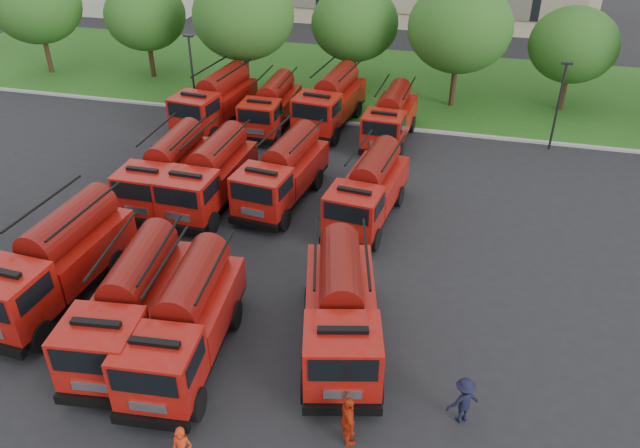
# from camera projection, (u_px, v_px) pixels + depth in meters

# --- Properties ---
(ground) EXTENTS (140.00, 140.00, 0.00)m
(ground) POSITION_uv_depth(u_px,v_px,m) (255.00, 298.00, 24.48)
(ground) COLOR black
(ground) RESTS_ON ground
(lawn) EXTENTS (70.00, 16.00, 0.12)m
(lawn) POSITION_uv_depth(u_px,v_px,m) (372.00, 81.00, 45.82)
(lawn) COLOR #165115
(lawn) RESTS_ON ground
(curb) EXTENTS (70.00, 0.30, 0.14)m
(curb) POSITION_uv_depth(u_px,v_px,m) (349.00, 123.00, 39.16)
(curb) COLOR gray
(curb) RESTS_ON ground
(tree_0) EXTENTS (6.30, 6.30, 7.70)m
(tree_0) POSITION_uv_depth(u_px,v_px,m) (37.00, 5.00, 44.88)
(tree_0) COLOR #382314
(tree_0) RESTS_ON ground
(tree_1) EXTENTS (5.71, 5.71, 6.98)m
(tree_1) POSITION_uv_depth(u_px,v_px,m) (145.00, 15.00, 44.29)
(tree_1) COLOR #382314
(tree_1) RESTS_ON ground
(tree_2) EXTENTS (6.72, 6.72, 8.22)m
(tree_2) POSITION_uv_depth(u_px,v_px,m) (243.00, 16.00, 40.97)
(tree_2) COLOR #382314
(tree_2) RESTS_ON ground
(tree_3) EXTENTS (5.88, 5.88, 7.19)m
(tree_3) POSITION_uv_depth(u_px,v_px,m) (355.00, 23.00, 41.93)
(tree_3) COLOR #382314
(tree_3) RESTS_ON ground
(tree_4) EXTENTS (6.55, 6.55, 8.01)m
(tree_4) POSITION_uv_depth(u_px,v_px,m) (460.00, 28.00, 38.96)
(tree_4) COLOR #382314
(tree_4) RESTS_ON ground
(tree_5) EXTENTS (5.46, 5.46, 6.68)m
(tree_5) POSITION_uv_depth(u_px,v_px,m) (573.00, 45.00, 38.79)
(tree_5) COLOR #382314
(tree_5) RESTS_ON ground
(lamp_post_0) EXTENTS (0.60, 0.25, 5.11)m
(lamp_post_0) POSITION_uv_depth(u_px,v_px,m) (192.00, 70.00, 39.16)
(lamp_post_0) COLOR black
(lamp_post_0) RESTS_ON ground
(lamp_post_1) EXTENTS (0.60, 0.25, 5.11)m
(lamp_post_1) POSITION_uv_depth(u_px,v_px,m) (559.00, 101.00, 34.59)
(lamp_post_1) COLOR black
(lamp_post_1) RESTS_ON ground
(fire_truck_0) EXTENTS (3.10, 7.60, 3.39)m
(fire_truck_0) POSITION_uv_depth(u_px,v_px,m) (55.00, 261.00, 23.70)
(fire_truck_0) COLOR black
(fire_truck_0) RESTS_ON ground
(fire_truck_1) EXTENTS (3.26, 7.32, 3.22)m
(fire_truck_1) POSITION_uv_depth(u_px,v_px,m) (132.00, 304.00, 21.66)
(fire_truck_1) COLOR black
(fire_truck_1) RESTS_ON ground
(fire_truck_2) EXTENTS (3.04, 7.15, 3.17)m
(fire_truck_2) POSITION_uv_depth(u_px,v_px,m) (186.00, 321.00, 20.94)
(fire_truck_2) COLOR black
(fire_truck_2) RESTS_ON ground
(fire_truck_3) EXTENTS (4.00, 7.39, 3.20)m
(fire_truck_3) POSITION_uv_depth(u_px,v_px,m) (341.00, 310.00, 21.41)
(fire_truck_3) COLOR black
(fire_truck_3) RESTS_ON ground
(fire_truck_4) EXTENTS (2.52, 6.79, 3.09)m
(fire_truck_4) POSITION_uv_depth(u_px,v_px,m) (168.00, 170.00, 30.49)
(fire_truck_4) COLOR black
(fire_truck_4) RESTS_ON ground
(fire_truck_5) EXTENTS (2.76, 7.00, 3.15)m
(fire_truck_5) POSITION_uv_depth(u_px,v_px,m) (210.00, 175.00, 29.98)
(fire_truck_5) COLOR black
(fire_truck_5) RESTS_ON ground
(fire_truck_6) EXTENTS (3.17, 7.08, 3.12)m
(fire_truck_6) POSITION_uv_depth(u_px,v_px,m) (283.00, 172.00, 30.22)
(fire_truck_6) COLOR black
(fire_truck_6) RESTS_ON ground
(fire_truck_7) EXTENTS (3.05, 6.89, 3.04)m
(fire_truck_7) POSITION_uv_depth(u_px,v_px,m) (369.00, 190.00, 28.81)
(fire_truck_7) COLOR black
(fire_truck_7) RESTS_ON ground
(fire_truck_8) EXTENTS (3.30, 7.32, 3.22)m
(fire_truck_8) POSITION_uv_depth(u_px,v_px,m) (215.00, 100.00, 38.23)
(fire_truck_8) COLOR black
(fire_truck_8) RESTS_ON ground
(fire_truck_9) EXTENTS (2.37, 6.39, 2.90)m
(fire_truck_9) POSITION_uv_depth(u_px,v_px,m) (271.00, 106.00, 37.91)
(fire_truck_9) COLOR black
(fire_truck_9) RESTS_ON ground
(fire_truck_10) EXTENTS (3.27, 7.39, 3.26)m
(fire_truck_10) POSITION_uv_depth(u_px,v_px,m) (331.00, 101.00, 38.12)
(fire_truck_10) COLOR black
(fire_truck_10) RESTS_ON ground
(fire_truck_11) EXTENTS (2.61, 6.51, 2.92)m
(fire_truck_11) POSITION_uv_depth(u_px,v_px,m) (391.00, 117.00, 36.37)
(fire_truck_11) COLOR black
(fire_truck_11) RESTS_ON ground
(firefighter_1) EXTENTS (0.76, 0.43, 1.53)m
(firefighter_1) POSITION_uv_depth(u_px,v_px,m) (118.00, 364.00, 21.44)
(firefighter_1) COLOR #AF270D
(firefighter_1) RESTS_ON ground
(firefighter_2) EXTENTS (1.03, 1.23, 1.82)m
(firefighter_2) POSITION_uv_depth(u_px,v_px,m) (348.00, 442.00, 18.70)
(firefighter_2) COLOR #AF270D
(firefighter_2) RESTS_ON ground
(firefighter_3) EXTENTS (1.21, 1.06, 1.67)m
(firefighter_3) POSITION_uv_depth(u_px,v_px,m) (460.00, 419.00, 19.43)
(firefighter_3) COLOR black
(firefighter_3) RESTS_ON ground
(firefighter_4) EXTENTS (0.94, 0.86, 1.61)m
(firefighter_4) POSITION_uv_depth(u_px,v_px,m) (169.00, 216.00, 29.80)
(firefighter_4) COLOR black
(firefighter_4) RESTS_ON ground
(firefighter_5) EXTENTS (1.60, 0.98, 1.60)m
(firefighter_5) POSITION_uv_depth(u_px,v_px,m) (369.00, 220.00, 29.47)
(firefighter_5) COLOR #AF270D
(firefighter_5) RESTS_ON ground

